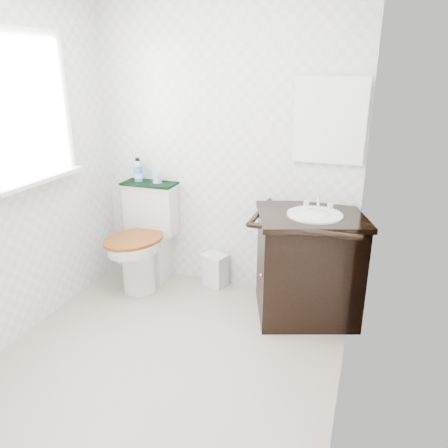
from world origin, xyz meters
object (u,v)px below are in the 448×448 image
Objects in this scene: vanity at (308,262)px; cup at (157,177)px; trash_bin at (215,270)px; mouthwash_bottle at (138,170)px; toilet at (146,243)px.

cup reaches higher than vanity.
cup is (-0.52, 0.01, 0.78)m from trash_bin.
cup is at bearing 0.36° from mouthwash_bottle.
vanity is 0.89m from trash_bin.
mouthwash_bottle is (-0.70, 0.01, 0.83)m from trash_bin.
mouthwash_bottle reaches higher than cup.
mouthwash_bottle is (-0.11, 0.14, 0.60)m from toilet.
vanity reaches higher than trash_bin.
vanity is 3.10× the size of trash_bin.
trash_bin is 1.09m from mouthwash_bottle.
cup is at bearing 179.12° from trash_bin.
vanity is at bearing -13.54° from trash_bin.
mouthwash_bottle is at bearing 179.44° from trash_bin.
toilet is 1.41m from vanity.
mouthwash_bottle reaches higher than vanity.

